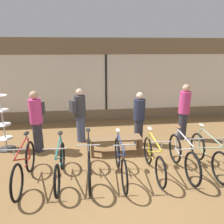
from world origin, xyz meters
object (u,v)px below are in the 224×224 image
at_px(customer_mid_floor, 37,120).
at_px(customer_near_bench, 139,118).
at_px(customer_near_rack, 184,111).
at_px(bicycle_center_left, 89,162).
at_px(bicycle_center, 120,162).
at_px(customer_by_window, 80,114).
at_px(display_bench, 116,140).
at_px(bicycle_right, 183,156).
at_px(accessory_rack, 4,127).
at_px(bicycle_left, 60,165).
at_px(bicycle_far_left, 24,167).
at_px(bicycle_far_right, 208,155).
at_px(bicycle_center_right, 154,158).

distance_m(customer_mid_floor, customer_near_bench, 2.93).
bearing_deg(customer_near_bench, customer_near_rack, 9.73).
xyz_separation_m(bicycle_center_left, customer_near_bench, (1.51, 1.66, 0.45)).
height_order(bicycle_center, customer_by_window, customer_by_window).
bearing_deg(display_bench, bicycle_right, -37.95).
relative_size(accessory_rack, customer_near_rack, 0.96).
relative_size(bicycle_left, bicycle_center, 0.97).
bearing_deg(customer_mid_floor, bicycle_far_left, -89.24).
bearing_deg(customer_near_rack, bicycle_right, -113.28).
relative_size(bicycle_center_left, customer_mid_floor, 1.03).
bearing_deg(bicycle_center_left, bicycle_right, 0.71).
bearing_deg(customer_near_rack, customer_by_window, 176.93).
bearing_deg(customer_near_bench, accessory_rack, 178.76).
xyz_separation_m(bicycle_far_right, accessory_rack, (-5.23, 1.68, 0.30)).
bearing_deg(customer_by_window, customer_mid_floor, -155.24).
bearing_deg(customer_mid_floor, bicycle_right, -22.87).
bearing_deg(bicycle_left, display_bench, 39.44).
bearing_deg(display_bench, bicycle_far_left, -151.36).
distance_m(bicycle_far_left, display_bench, 2.45).
xyz_separation_m(bicycle_center_left, bicycle_right, (2.20, 0.03, -0.00)).
relative_size(bicycle_far_left, customer_near_rack, 1.00).
bearing_deg(bicycle_far_right, customer_mid_floor, 160.72).
distance_m(customer_by_window, customer_near_bench, 1.81).
relative_size(bicycle_left, customer_by_window, 1.01).
relative_size(bicycle_center_right, accessory_rack, 0.99).
height_order(bicycle_center_left, customer_near_bench, customer_near_bench).
distance_m(bicycle_far_left, bicycle_far_right, 4.24).
height_order(bicycle_center_right, customer_mid_floor, customer_mid_floor).
bearing_deg(customer_mid_floor, customer_by_window, 24.76).
xyz_separation_m(customer_by_window, customer_near_bench, (1.76, -0.43, -0.06)).
bearing_deg(bicycle_far_left, bicycle_center_right, 1.36).
xyz_separation_m(accessory_rack, customer_near_bench, (3.89, -0.08, 0.15)).
distance_m(accessory_rack, customer_near_rack, 5.40).
relative_size(customer_near_rack, customer_mid_floor, 1.02).
xyz_separation_m(display_bench, customer_mid_floor, (-2.17, 0.40, 0.55)).
bearing_deg(customer_near_bench, bicycle_far_left, -149.96).
bearing_deg(bicycle_far_left, display_bench, 28.64).
bearing_deg(customer_by_window, bicycle_far_left, -118.51).
distance_m(display_bench, customer_mid_floor, 2.27).
xyz_separation_m(bicycle_center_left, customer_by_window, (-0.25, 2.09, 0.50)).
bearing_deg(bicycle_far_right, bicycle_center_right, -179.41).
relative_size(customer_near_rack, customer_by_window, 1.06).
bearing_deg(accessory_rack, bicycle_right, -20.52).
distance_m(bicycle_center, bicycle_center_right, 0.80).
bearing_deg(customer_near_rack, bicycle_far_left, -156.27).
bearing_deg(customer_by_window, display_bench, -43.07).
relative_size(display_bench, customer_mid_floor, 0.80).
distance_m(bicycle_center_left, customer_by_window, 2.16).
xyz_separation_m(accessory_rack, display_bench, (3.14, -0.59, -0.31)).
distance_m(bicycle_center_left, customer_near_rack, 3.61).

